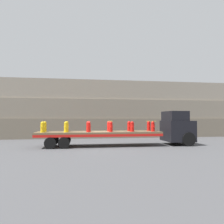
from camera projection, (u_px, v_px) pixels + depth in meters
name	position (u px, v px, depth m)	size (l,w,h in m)	color
ground_plane	(99.00, 146.00, 17.73)	(120.00, 120.00, 0.00)	#474749
rock_cliff	(93.00, 109.00, 26.21)	(60.00, 3.30, 6.72)	#706656
truck_cab	(178.00, 128.00, 18.81)	(2.23, 2.66, 2.86)	black
flatbed_trailer	(92.00, 134.00, 17.66)	(9.95, 2.54, 1.18)	brown
fire_hydrant_yellow_near_0	(43.00, 127.00, 16.58)	(0.37, 0.58, 0.83)	gold
fire_hydrant_yellow_far_0	(45.00, 127.00, 17.64)	(0.37, 0.58, 0.83)	gold
fire_hydrant_yellow_near_1	(66.00, 127.00, 16.85)	(0.37, 0.58, 0.83)	gold
fire_hydrant_yellow_far_1	(67.00, 127.00, 17.90)	(0.37, 0.58, 0.83)	gold
fire_hydrant_red_near_2	(89.00, 127.00, 17.11)	(0.37, 0.58, 0.83)	red
fire_hydrant_red_far_2	(88.00, 126.00, 18.17)	(0.37, 0.58, 0.83)	red
fire_hydrant_red_near_3	(111.00, 127.00, 17.38)	(0.37, 0.58, 0.83)	red
fire_hydrant_red_far_3	(109.00, 126.00, 18.44)	(0.37, 0.58, 0.83)	red
fire_hydrant_red_near_4	(132.00, 127.00, 17.65)	(0.37, 0.58, 0.83)	red
fire_hydrant_red_far_4	(129.00, 126.00, 18.70)	(0.37, 0.58, 0.83)	red
fire_hydrant_red_near_5	(153.00, 127.00, 17.91)	(0.37, 0.58, 0.83)	red
fire_hydrant_red_far_5	(149.00, 126.00, 18.97)	(0.37, 0.58, 0.83)	red
cargo_strap_rear	(110.00, 121.00, 17.92)	(0.05, 2.63, 0.01)	yellow
cargo_strap_middle	(151.00, 121.00, 18.46)	(0.05, 2.63, 0.01)	yellow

